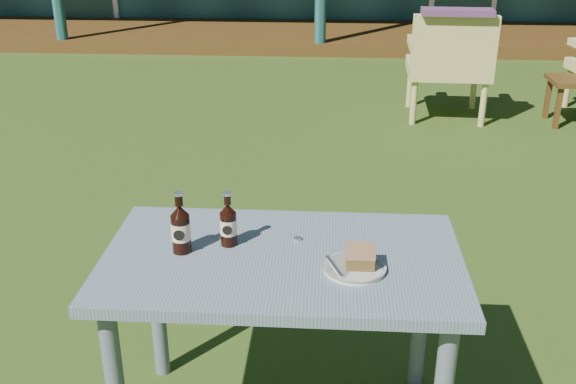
# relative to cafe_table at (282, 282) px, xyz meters

# --- Properties ---
(ground) EXTENTS (80.00, 80.00, 0.00)m
(ground) POSITION_rel_cafe_table_xyz_m (0.00, 1.60, -0.62)
(ground) COLOR #334916
(cafe_table) EXTENTS (1.20, 0.70, 0.72)m
(cafe_table) POSITION_rel_cafe_table_xyz_m (0.00, 0.00, 0.00)
(cafe_table) COLOR slate
(cafe_table) RESTS_ON ground
(plate) EXTENTS (0.20, 0.20, 0.01)m
(plate) POSITION_rel_cafe_table_xyz_m (0.24, -0.08, 0.11)
(plate) COLOR silver
(plate) RESTS_ON cafe_table
(cake_slice) EXTENTS (0.09, 0.09, 0.06)m
(cake_slice) POSITION_rel_cafe_table_xyz_m (0.25, -0.07, 0.15)
(cake_slice) COLOR #543E1A
(cake_slice) RESTS_ON plate
(fork) EXTENTS (0.06, 0.14, 0.00)m
(fork) POSITION_rel_cafe_table_xyz_m (0.17, -0.09, 0.12)
(fork) COLOR silver
(fork) RESTS_ON plate
(cola_bottle_near) EXTENTS (0.06, 0.06, 0.19)m
(cola_bottle_near) POSITION_rel_cafe_table_xyz_m (-0.19, 0.07, 0.18)
(cola_bottle_near) COLOR black
(cola_bottle_near) RESTS_ON cafe_table
(cola_bottle_far) EXTENTS (0.06, 0.07, 0.22)m
(cola_bottle_far) POSITION_rel_cafe_table_xyz_m (-0.34, 0.01, 0.19)
(cola_bottle_far) COLOR black
(cola_bottle_far) RESTS_ON cafe_table
(bottle_cap) EXTENTS (0.03, 0.03, 0.01)m
(bottle_cap) POSITION_rel_cafe_table_xyz_m (0.05, 0.12, 0.11)
(bottle_cap) COLOR silver
(bottle_cap) RESTS_ON cafe_table
(armchair_left) EXTENTS (0.72, 0.68, 0.94)m
(armchair_left) POSITION_rel_cafe_table_xyz_m (1.16, 3.86, -0.09)
(armchair_left) COLOR tan
(armchair_left) RESTS_ON ground
(floral_throw) EXTENTS (0.58, 0.23, 0.05)m
(floral_throw) POSITION_rel_cafe_table_xyz_m (1.15, 3.68, 0.34)
(floral_throw) COLOR #593355
(floral_throw) RESTS_ON armchair_left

